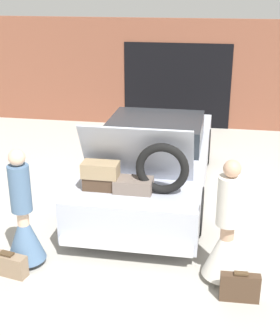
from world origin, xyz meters
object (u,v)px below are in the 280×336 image
(suitcase_beside_left_person, at_px, (8,264))
(car, at_px, (153,160))
(person_right, at_px, (227,239))
(suitcase_beside_right_person, at_px, (240,287))
(person_left, at_px, (24,224))

(suitcase_beside_left_person, bearing_deg, car, 64.02)
(person_right, relative_size, suitcase_beside_right_person, 3.43)
(person_right, distance_m, suitcase_beside_right_person, 0.62)
(person_left, bearing_deg, suitcase_beside_right_person, 92.93)
(person_right, xyz_separation_m, suitcase_beside_left_person, (-2.84, -0.40, -0.44))
(person_left, distance_m, person_right, 2.70)
(car, relative_size, suitcase_beside_right_person, 10.54)
(person_right, relative_size, suitcase_beside_left_person, 2.94)
(car, height_order, person_left, car)
(car, bearing_deg, person_right, -63.07)
(person_left, distance_m, suitcase_beside_left_person, 0.56)
(person_left, height_order, suitcase_beside_right_person, person_left)
(car, distance_m, person_right, 2.97)
(car, distance_m, person_left, 3.07)
(suitcase_beside_right_person, bearing_deg, person_right, 113.25)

